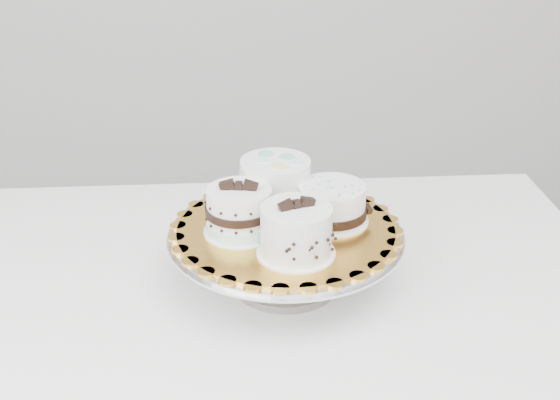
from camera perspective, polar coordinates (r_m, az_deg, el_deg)
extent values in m
cube|color=white|center=(1.11, -1.98, -7.88)|extent=(1.24, 0.89, 0.04)
cube|color=white|center=(1.68, -21.05, -12.16)|extent=(0.06, 0.06, 0.71)
cube|color=white|center=(1.69, 16.35, -10.95)|extent=(0.06, 0.06, 0.71)
cylinder|color=gray|center=(1.10, 0.46, -6.56)|extent=(0.16, 0.16, 0.01)
cylinder|color=gray|center=(1.08, 0.47, -4.91)|extent=(0.11, 0.11, 0.09)
cylinder|color=silver|center=(1.05, 0.48, -2.68)|extent=(0.35, 0.35, 0.01)
cylinder|color=silver|center=(1.06, 0.48, -2.82)|extent=(0.36, 0.36, 0.00)
cylinder|color=orange|center=(1.05, 0.48, -2.34)|extent=(0.41, 0.41, 0.00)
cylinder|color=white|center=(0.98, 1.31, -4.29)|extent=(0.11, 0.11, 0.00)
cylinder|color=white|center=(0.97, 1.33, -2.45)|extent=(0.12, 0.12, 0.07)
cylinder|color=white|center=(1.04, -3.27, -2.52)|extent=(0.11, 0.11, 0.00)
cylinder|color=white|center=(1.02, -3.32, -0.81)|extent=(0.12, 0.12, 0.07)
cylinder|color=#BAECEB|center=(1.03, -3.28, -2.01)|extent=(0.10, 0.10, 0.02)
cylinder|color=black|center=(1.02, -3.32, -0.73)|extent=(0.10, 0.10, 0.01)
cylinder|color=white|center=(1.11, -0.37, -0.49)|extent=(0.12, 0.12, 0.00)
cylinder|color=white|center=(1.09, -0.38, 1.37)|extent=(0.11, 0.11, 0.08)
cylinder|color=white|center=(1.07, 4.18, -1.60)|extent=(0.11, 0.11, 0.00)
cylinder|color=white|center=(1.06, 4.23, -0.20)|extent=(0.12, 0.12, 0.06)
cylinder|color=black|center=(1.06, 4.21, -0.86)|extent=(0.11, 0.11, 0.01)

